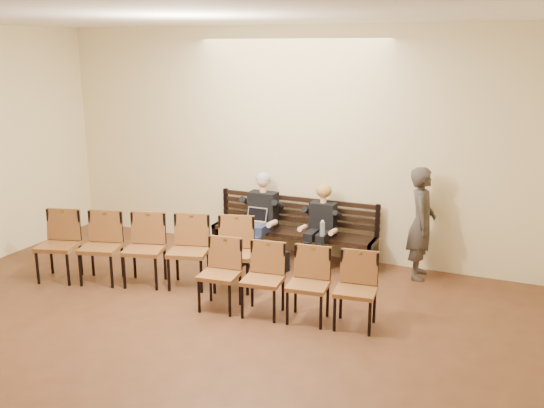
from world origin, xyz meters
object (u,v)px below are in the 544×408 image
Objects in this scene: seated_woman at (321,230)px; passerby at (422,215)px; bag at (273,261)px; laptop at (253,225)px; bench at (293,245)px; seated_man at (260,217)px; water_bottle at (322,236)px; chair_row_front at (144,250)px; chair_row_back at (285,283)px.

passerby is at bearing 5.27° from seated_woman.
laptop is at bearing 146.76° from bag.
seated_woman is at bearing 40.99° from bag.
seated_man is (-0.49, -0.12, 0.42)m from bench.
seated_woman is 0.33m from water_bottle.
chair_row_front is (-1.48, -1.77, 0.26)m from bench.
seated_man is 4.01× the size of laptop.
seated_man is 1.18× the size of seated_woman.
chair_row_back is (1.19, -1.87, -0.20)m from seated_man.
water_bottle is 0.83m from bag.
seated_man is 3.11× the size of bag.
seated_woman is 0.60× the size of passerby.
laptop is 0.18× the size of passerby.
water_bottle is 0.08× the size of chair_row_front.
passerby reaches higher than bag.
chair_row_back reaches higher than water_bottle.
passerby reaches higher than seated_woman.
seated_man is 0.70× the size of passerby.
seated_woman is at bearing 25.71° from laptop.
bag is at bearing -49.58° from seated_man.
seated_woman reaches higher than bag.
chair_row_front is at bearing -140.00° from seated_woman.
passerby reaches higher than seated_man.
water_bottle is 0.13× the size of passerby.
chair_row_front is at bearing 168.26° from chair_row_back.
passerby is at bearing 52.39° from chair_row_back.
chair_row_back is at bearing 141.33° from passerby.
bench is at bearing 83.32° from bag.
chair_row_back reaches higher than laptop.
passerby is (1.31, 0.43, 0.35)m from water_bottle.
passerby is 3.87m from chair_row_front.
chair_row_back is at bearing -39.56° from laptop.
passerby is (2.00, 0.62, 0.76)m from bag.
chair_row_front reaches higher than water_bottle.
laptop is (-0.03, -0.20, -0.08)m from seated_man.
bench is 0.87× the size of chair_row_front.
chair_row_back reaches higher than bench.
bench is at bearing 166.28° from seated_woman.
laptop and water_bottle have the same top height.
bench is 0.82m from water_bottle.
seated_woman reaches higher than laptop.
chair_row_front reaches higher than bench.
chair_row_back is at bearing -60.92° from bag.
bag is 1.86m from chair_row_front.
chair_row_front is (-1.97, -1.65, -0.06)m from seated_woman.
bag is at bearing 113.03° from chair_row_back.
seated_woman is at bearing 90.25° from chair_row_back.
bench is 0.62m from bag.
bench is at bearing 145.95° from water_bottle.
seated_woman reaches higher than chair_row_front.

